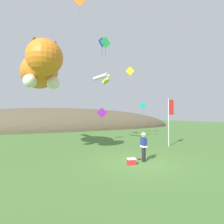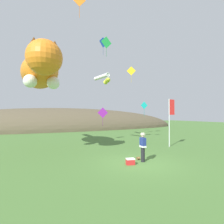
% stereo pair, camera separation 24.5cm
% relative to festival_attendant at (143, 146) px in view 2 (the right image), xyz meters
% --- Properties ---
extents(ground_plane, '(120.00, 120.00, 0.00)m').
position_rel_festival_attendant_xyz_m(ground_plane, '(-0.33, -0.16, -0.95)').
color(ground_plane, '#477033').
extents(distant_hill_ridge, '(53.95, 15.47, 8.50)m').
position_rel_festival_attendant_xyz_m(distant_hill_ridge, '(-0.33, 27.83, -0.95)').
color(distant_hill_ridge, brown).
rests_on(distant_hill_ridge, ground).
extents(festival_attendant, '(0.30, 0.43, 1.77)m').
position_rel_festival_attendant_xyz_m(festival_attendant, '(0.00, 0.00, 0.00)').
color(festival_attendant, black).
rests_on(festival_attendant, ground).
extents(kite_spool, '(0.17, 0.21, 0.21)m').
position_rel_festival_attendant_xyz_m(kite_spool, '(-0.01, 0.50, -0.85)').
color(kite_spool, olive).
rests_on(kite_spool, ground).
extents(picnic_cooler, '(0.55, 0.43, 0.36)m').
position_rel_festival_attendant_xyz_m(picnic_cooler, '(-1.01, -0.20, -0.77)').
color(picnic_cooler, red).
rests_on(picnic_cooler, ground).
extents(festival_banner_pole, '(0.66, 0.08, 4.33)m').
position_rel_festival_attendant_xyz_m(festival_banner_pole, '(5.26, 3.24, 1.88)').
color(festival_banner_pole, silver).
rests_on(festival_banner_pole, ground).
extents(kite_giant_cat, '(3.08, 9.99, 3.03)m').
position_rel_festival_attendant_xyz_m(kite_giant_cat, '(-5.62, 5.65, 5.36)').
color(kite_giant_cat, orange).
extents(kite_fish_windsock, '(0.98, 2.14, 0.64)m').
position_rel_festival_attendant_xyz_m(kite_fish_windsock, '(2.03, 10.39, 6.06)').
color(kite_fish_windsock, yellow).
extents(kite_tube_streamer, '(0.86, 2.42, 0.44)m').
position_rel_festival_attendant_xyz_m(kite_tube_streamer, '(0.07, 7.24, 5.72)').
color(kite_tube_streamer, white).
extents(kite_diamond_gold, '(1.03, 0.59, 2.07)m').
position_rel_festival_attendant_xyz_m(kite_diamond_gold, '(5.42, 10.42, 7.59)').
color(kite_diamond_gold, yellow).
extents(kite_diamond_orange, '(0.93, 0.32, 1.87)m').
position_rel_festival_attendant_xyz_m(kite_diamond_orange, '(-2.90, 4.34, 10.84)').
color(kite_diamond_orange, orange).
extents(kite_diamond_blue, '(1.24, 0.53, 2.23)m').
position_rel_festival_attendant_xyz_m(kite_diamond_blue, '(1.80, 11.13, 10.93)').
color(kite_diamond_blue, blue).
extents(kite_diamond_violet, '(1.17, 0.17, 2.08)m').
position_rel_festival_attendant_xyz_m(kite_diamond_violet, '(0.91, 9.00, 2.14)').
color(kite_diamond_violet, purple).
extents(kite_diamond_teal, '(0.95, 0.09, 1.85)m').
position_rel_festival_attendant_xyz_m(kite_diamond_teal, '(6.32, 8.86, 3.06)').
color(kite_diamond_teal, '#19BFBF').
extents(kite_diamond_green, '(1.31, 0.20, 2.22)m').
position_rel_festival_attendant_xyz_m(kite_diamond_green, '(1.12, 8.48, 9.82)').
color(kite_diamond_green, green).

